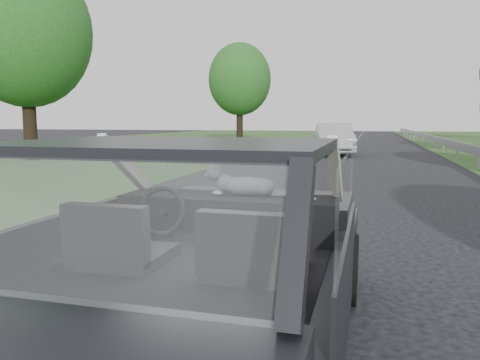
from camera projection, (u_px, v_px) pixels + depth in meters
The scene contains 9 objects.
subject_car at pixel (199, 255), 2.88m from camera, with size 1.80×4.00×1.45m, color black.
dashboard at pixel (228, 216), 3.46m from camera, with size 1.58×0.45×0.30m, color black.
driver_seat at pixel (116, 237), 2.69m from camera, with size 0.50×0.72×0.42m, color black.
passenger_seat at pixel (250, 248), 2.48m from camera, with size 0.50×0.72×0.42m, color black.
steering_wheel at pixel (162, 211), 3.28m from camera, with size 0.36×0.36×0.04m, color black.
cat at pixel (246, 185), 3.44m from camera, with size 0.54×0.17×0.24m, color #8B8D9F.
other_car at pixel (334, 139), 21.36m from camera, with size 1.73×4.39×1.45m, color #B1B1B1.
tree_5 at pixel (26, 62), 18.02m from camera, with size 5.01×5.01×7.59m, color #1F5516, non-canonical shape.
tree_6 at pixel (240, 94), 35.54m from camera, with size 4.74×4.74×7.18m, color #1F5516, non-canonical shape.
Camera 1 is at (1.00, -2.63, 1.55)m, focal length 35.00 mm.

